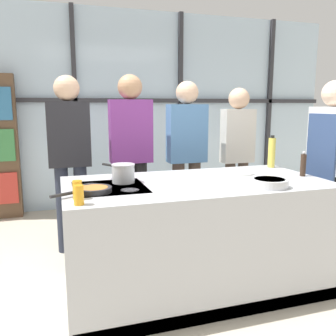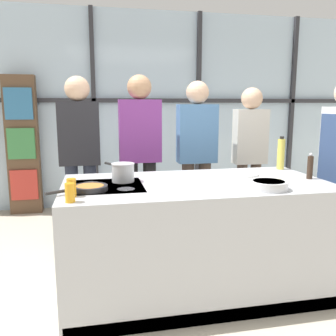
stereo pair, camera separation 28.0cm
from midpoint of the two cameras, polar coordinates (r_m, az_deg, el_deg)
name	(u,v)px [view 2 (the right image)]	position (r m, az deg, el deg)	size (l,w,h in m)	color
ground_plane	(195,287)	(3.09, 7.05, -18.48)	(18.00, 18.00, 0.00)	#BCB29E
back_window_wall	(147,110)	(5.29, -1.81, 9.29)	(6.40, 0.10, 2.80)	silver
bookshelf	(23,146)	(5.13, -20.85, 3.37)	(0.41, 0.19, 1.87)	brown
demo_island	(195,236)	(2.91, 7.23, -10.82)	(2.04, 1.02, 0.88)	#B7BABF
spectator_far_left	(80,151)	(3.66, -11.87, 2.75)	(0.40, 0.25, 1.76)	#232838
spectator_center_left	(140,149)	(3.71, -2.34, 3.10)	(0.43, 0.25, 1.78)	black
spectator_center_right	(197,150)	(3.85, 6.71, 2.82)	(0.42, 0.24, 1.73)	#47382D
spectator_far_right	(250,150)	(4.09, 14.92, 2.72)	(0.37, 0.23, 1.66)	#47382D
frying_pan	(89,188)	(2.51, -9.47, -3.21)	(0.41, 0.28, 0.04)	#232326
saucepan	(123,172)	(2.77, -4.40, -0.66)	(0.23, 0.30, 0.15)	silver
white_plate	(245,174)	(3.13, 14.71, -1.01)	(0.24, 0.24, 0.01)	white
mixing_bowl	(269,185)	(2.65, 18.78, -2.59)	(0.27, 0.27, 0.06)	silver
oil_bottle	(281,154)	(3.49, 19.89, 2.14)	(0.07, 0.07, 0.31)	#E0CC4C
pepper_grinder	(310,167)	(3.13, 24.25, 0.13)	(0.05, 0.05, 0.21)	#332319
juice_glass_near	(70,193)	(2.22, -12.02, -3.95)	(0.06, 0.06, 0.12)	orange
juice_glass_far	(71,188)	(2.36, -11.99, -3.14)	(0.06, 0.06, 0.12)	orange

